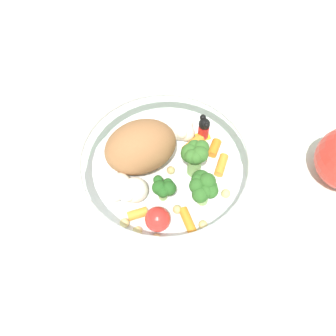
% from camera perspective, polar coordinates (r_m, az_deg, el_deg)
% --- Properties ---
extents(ground_plane, '(2.40, 2.40, 0.00)m').
position_cam_1_polar(ground_plane, '(0.53, -0.13, -3.75)').
color(ground_plane, silver).
extents(food_container, '(0.22, 0.22, 0.08)m').
position_cam_1_polar(food_container, '(0.51, -0.87, 0.46)').
color(food_container, white).
rests_on(food_container, ground_plane).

